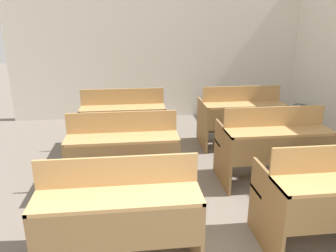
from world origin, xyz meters
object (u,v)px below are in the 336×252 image
at_px(bench_second_right, 272,144).
at_px(bench_third_left, 123,119).
at_px(bench_second_left, 123,151).
at_px(bench_third_right, 241,115).
at_px(bench_front_left, 120,212).
at_px(wastepaper_bin, 299,116).

distance_m(bench_second_right, bench_third_left, 2.20).
xyz_separation_m(bench_second_left, bench_third_right, (1.82, 1.26, 0.00)).
bearing_deg(bench_third_left, bench_second_left, -89.41).
bearing_deg(bench_front_left, bench_second_right, 35.04).
distance_m(bench_second_right, wastepaper_bin, 2.59).
distance_m(bench_front_left, wastepaper_bin, 4.72).
distance_m(bench_second_left, bench_third_left, 1.28).
height_order(bench_third_left, wastepaper_bin, bench_third_left).
xyz_separation_m(bench_front_left, bench_third_left, (0.00, 2.53, 0.00)).
height_order(bench_second_left, bench_third_left, same).
xyz_separation_m(bench_second_right, bench_third_right, (0.02, 1.25, 0.00)).
bearing_deg(bench_front_left, bench_third_left, 89.99).
height_order(bench_third_right, wastepaper_bin, bench_third_right).
relative_size(bench_front_left, bench_third_left, 1.00).
distance_m(bench_second_left, bench_third_right, 2.21).
relative_size(bench_second_right, bench_third_left, 1.00).
xyz_separation_m(bench_third_right, wastepaper_bin, (1.46, 0.85, -0.30)).
bearing_deg(bench_second_left, bench_second_right, 0.39).
bearing_deg(bench_second_left, bench_third_left, 90.59).
xyz_separation_m(bench_third_left, wastepaper_bin, (3.29, 0.83, -0.30)).
bearing_deg(bench_third_left, wastepaper_bin, 14.22).
height_order(bench_front_left, wastepaper_bin, bench_front_left).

